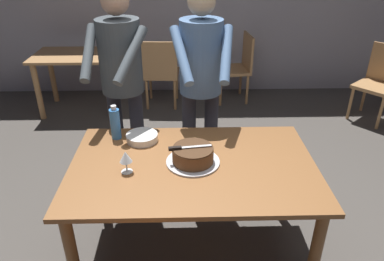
{
  "coord_description": "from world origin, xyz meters",
  "views": [
    {
      "loc": [
        -0.05,
        -1.91,
        2.01
      ],
      "look_at": [
        -0.0,
        0.17,
        0.9
      ],
      "focal_mm": 33.86,
      "sensor_mm": 36.0,
      "label": 1
    }
  ],
  "objects_px": {
    "wine_glass_near": "(126,157)",
    "background_chair_1": "(380,81)",
    "person_standing_beside": "(122,76)",
    "cake_on_platter": "(193,156)",
    "water_bottle": "(115,123)",
    "background_table": "(76,67)",
    "main_dining_table": "(193,177)",
    "background_chair_0": "(161,71)",
    "cake_knife": "(181,148)",
    "person_cutting_cake": "(201,77)",
    "background_chair_2": "(238,65)",
    "plate_stack": "(142,137)"
  },
  "relations": [
    {
      "from": "person_standing_beside",
      "to": "background_chair_2",
      "type": "bearing_deg",
      "value": 59.46
    },
    {
      "from": "person_cutting_cake",
      "to": "background_table",
      "type": "distance_m",
      "value": 2.38
    },
    {
      "from": "main_dining_table",
      "to": "background_chair_1",
      "type": "xyz_separation_m",
      "value": [
        2.31,
        2.14,
        -0.15
      ]
    },
    {
      "from": "cake_knife",
      "to": "wine_glass_near",
      "type": "height_order",
      "value": "wine_glass_near"
    },
    {
      "from": "person_cutting_cake",
      "to": "plate_stack",
      "type": "bearing_deg",
      "value": -137.11
    },
    {
      "from": "main_dining_table",
      "to": "cake_on_platter",
      "type": "height_order",
      "value": "cake_on_platter"
    },
    {
      "from": "background_table",
      "to": "background_chair_2",
      "type": "relative_size",
      "value": 1.11
    },
    {
      "from": "wine_glass_near",
      "to": "background_chair_1",
      "type": "bearing_deg",
      "value": 39.3
    },
    {
      "from": "cake_knife",
      "to": "background_table",
      "type": "xyz_separation_m",
      "value": [
        -1.32,
        2.49,
        -0.29
      ]
    },
    {
      "from": "water_bottle",
      "to": "background_chair_2",
      "type": "distance_m",
      "value": 2.73
    },
    {
      "from": "background_chair_1",
      "to": "background_table",
      "type": "bearing_deg",
      "value": 174.52
    },
    {
      "from": "person_standing_beside",
      "to": "cake_knife",
      "type": "bearing_deg",
      "value": -58.09
    },
    {
      "from": "main_dining_table",
      "to": "plate_stack",
      "type": "relative_size",
      "value": 7.03
    },
    {
      "from": "wine_glass_near",
      "to": "water_bottle",
      "type": "distance_m",
      "value": 0.45
    },
    {
      "from": "cake_on_platter",
      "to": "wine_glass_near",
      "type": "xyz_separation_m",
      "value": [
        -0.4,
        -0.09,
        0.05
      ]
    },
    {
      "from": "cake_on_platter",
      "to": "person_cutting_cake",
      "type": "relative_size",
      "value": 0.2
    },
    {
      "from": "plate_stack",
      "to": "background_table",
      "type": "distance_m",
      "value": 2.44
    },
    {
      "from": "water_bottle",
      "to": "person_standing_beside",
      "type": "distance_m",
      "value": 0.44
    },
    {
      "from": "cake_knife",
      "to": "background_chair_1",
      "type": "bearing_deg",
      "value": 41.9
    },
    {
      "from": "background_table",
      "to": "background_chair_1",
      "type": "bearing_deg",
      "value": -5.48
    },
    {
      "from": "cake_on_platter",
      "to": "background_table",
      "type": "bearing_deg",
      "value": 119.26
    },
    {
      "from": "main_dining_table",
      "to": "background_chair_0",
      "type": "height_order",
      "value": "background_chair_0"
    },
    {
      "from": "cake_knife",
      "to": "background_chair_2",
      "type": "xyz_separation_m",
      "value": [
        0.75,
        2.77,
        -0.37
      ]
    },
    {
      "from": "cake_knife",
      "to": "water_bottle",
      "type": "xyz_separation_m",
      "value": [
        -0.46,
        0.34,
        -0.0
      ]
    },
    {
      "from": "background_chair_1",
      "to": "cake_on_platter",
      "type": "bearing_deg",
      "value": -137.37
    },
    {
      "from": "cake_knife",
      "to": "person_standing_beside",
      "type": "distance_m",
      "value": 0.88
    },
    {
      "from": "cake_knife",
      "to": "water_bottle",
      "type": "height_order",
      "value": "water_bottle"
    },
    {
      "from": "main_dining_table",
      "to": "person_standing_beside",
      "type": "relative_size",
      "value": 0.9
    },
    {
      "from": "main_dining_table",
      "to": "background_table",
      "type": "xyz_separation_m",
      "value": [
        -1.39,
        2.5,
        -0.07
      ]
    },
    {
      "from": "background_chair_2",
      "to": "main_dining_table",
      "type": "bearing_deg",
      "value": -103.74
    },
    {
      "from": "wine_glass_near",
      "to": "background_chair_0",
      "type": "height_order",
      "value": "background_chair_0"
    },
    {
      "from": "background_table",
      "to": "person_standing_beside",
      "type": "bearing_deg",
      "value": -63.84
    },
    {
      "from": "water_bottle",
      "to": "person_standing_beside",
      "type": "relative_size",
      "value": 0.15
    },
    {
      "from": "cake_on_platter",
      "to": "wine_glass_near",
      "type": "distance_m",
      "value": 0.42
    },
    {
      "from": "water_bottle",
      "to": "person_cutting_cake",
      "type": "xyz_separation_m",
      "value": [
        0.61,
        0.35,
        0.21
      ]
    },
    {
      "from": "background_chair_1",
      "to": "plate_stack",
      "type": "bearing_deg",
      "value": -145.34
    },
    {
      "from": "wine_glass_near",
      "to": "person_standing_beside",
      "type": "xyz_separation_m",
      "value": [
        -0.12,
        0.81,
        0.22
      ]
    },
    {
      "from": "cake_on_platter",
      "to": "person_standing_beside",
      "type": "xyz_separation_m",
      "value": [
        -0.52,
        0.72,
        0.27
      ]
    },
    {
      "from": "cake_knife",
      "to": "wine_glass_near",
      "type": "relative_size",
      "value": 1.88
    },
    {
      "from": "water_bottle",
      "to": "person_cutting_cake",
      "type": "distance_m",
      "value": 0.74
    },
    {
      "from": "cake_on_platter",
      "to": "plate_stack",
      "type": "bearing_deg",
      "value": 140.0
    },
    {
      "from": "background_chair_0",
      "to": "background_chair_1",
      "type": "relative_size",
      "value": 1.0
    },
    {
      "from": "water_bottle",
      "to": "background_table",
      "type": "bearing_deg",
      "value": 111.82
    },
    {
      "from": "cake_on_platter",
      "to": "water_bottle",
      "type": "distance_m",
      "value": 0.63
    },
    {
      "from": "cake_on_platter",
      "to": "background_chair_0",
      "type": "bearing_deg",
      "value": 97.6
    },
    {
      "from": "wine_glass_near",
      "to": "background_chair_1",
      "type": "distance_m",
      "value": 3.52
    },
    {
      "from": "person_standing_beside",
      "to": "wine_glass_near",
      "type": "bearing_deg",
      "value": -81.44
    },
    {
      "from": "background_table",
      "to": "background_chair_0",
      "type": "bearing_deg",
      "value": 3.6
    },
    {
      "from": "plate_stack",
      "to": "background_chair_2",
      "type": "xyz_separation_m",
      "value": [
        1.03,
        2.47,
        -0.28
      ]
    },
    {
      "from": "person_standing_beside",
      "to": "background_chair_0",
      "type": "bearing_deg",
      "value": 84.28
    }
  ]
}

